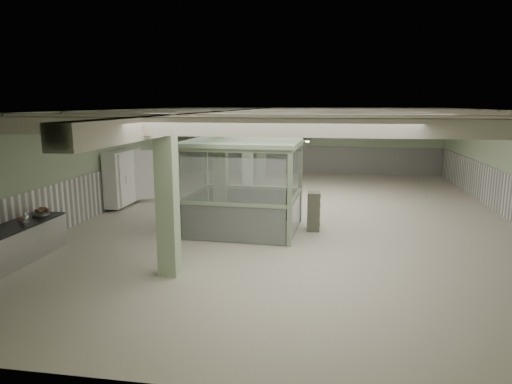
# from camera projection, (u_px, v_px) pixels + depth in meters

# --- Properties ---
(floor) EXTENTS (20.00, 20.00, 0.00)m
(floor) POSITION_uv_depth(u_px,v_px,m) (298.00, 216.00, 15.81)
(floor) COLOR beige
(floor) RESTS_ON ground
(ceiling) EXTENTS (14.00, 20.00, 0.02)m
(ceiling) POSITION_uv_depth(u_px,v_px,m) (300.00, 110.00, 15.12)
(ceiling) COLOR silver
(ceiling) RESTS_ON wall_back
(wall_back) EXTENTS (14.00, 0.02, 3.60)m
(wall_back) POSITION_uv_depth(u_px,v_px,m) (312.00, 141.00, 25.16)
(wall_back) COLOR #A3B994
(wall_back) RESTS_ON floor
(wall_front) EXTENTS (14.00, 0.02, 3.60)m
(wall_front) POSITION_uv_depth(u_px,v_px,m) (246.00, 266.00, 5.78)
(wall_front) COLOR #A3B994
(wall_front) RESTS_ON floor
(wall_left) EXTENTS (0.02, 20.00, 3.60)m
(wall_left) POSITION_uv_depth(u_px,v_px,m) (107.00, 160.00, 16.57)
(wall_left) COLOR #A3B994
(wall_left) RESTS_ON floor
(wainscot_left) EXTENTS (0.05, 19.90, 1.50)m
(wainscot_left) POSITION_uv_depth(u_px,v_px,m) (109.00, 189.00, 16.76)
(wainscot_left) COLOR white
(wainscot_left) RESTS_ON floor
(wainscot_back) EXTENTS (13.90, 0.05, 1.50)m
(wainscot_back) POSITION_uv_depth(u_px,v_px,m) (311.00, 160.00, 25.33)
(wainscot_back) COLOR white
(wainscot_back) RESTS_ON floor
(girder) EXTENTS (0.45, 19.90, 0.40)m
(girder) POSITION_uv_depth(u_px,v_px,m) (227.00, 117.00, 15.56)
(girder) COLOR silver
(girder) RESTS_ON ceiling
(beam_a) EXTENTS (13.90, 0.35, 0.32)m
(beam_a) POSITION_uv_depth(u_px,v_px,m) (272.00, 127.00, 7.89)
(beam_a) COLOR silver
(beam_a) RESTS_ON ceiling
(beam_b) EXTENTS (13.90, 0.35, 0.32)m
(beam_b) POSITION_uv_depth(u_px,v_px,m) (286.00, 122.00, 10.31)
(beam_b) COLOR silver
(beam_b) RESTS_ON ceiling
(beam_c) EXTENTS (13.90, 0.35, 0.32)m
(beam_c) POSITION_uv_depth(u_px,v_px,m) (294.00, 118.00, 12.74)
(beam_c) COLOR silver
(beam_c) RESTS_ON ceiling
(beam_d) EXTENTS (13.90, 0.35, 0.32)m
(beam_d) POSITION_uv_depth(u_px,v_px,m) (300.00, 116.00, 15.16)
(beam_d) COLOR silver
(beam_d) RESTS_ON ceiling
(beam_e) EXTENTS (13.90, 0.35, 0.32)m
(beam_e) POSITION_uv_depth(u_px,v_px,m) (304.00, 114.00, 17.58)
(beam_e) COLOR silver
(beam_e) RESTS_ON ceiling
(beam_f) EXTENTS (13.90, 0.35, 0.32)m
(beam_f) POSITION_uv_depth(u_px,v_px,m) (308.00, 113.00, 20.00)
(beam_f) COLOR silver
(beam_f) RESTS_ON ceiling
(beam_g) EXTENTS (13.90, 0.35, 0.32)m
(beam_g) POSITION_uv_depth(u_px,v_px,m) (310.00, 112.00, 22.43)
(beam_g) COLOR silver
(beam_g) RESTS_ON ceiling
(column_a) EXTENTS (0.42, 0.42, 3.60)m
(column_a) POSITION_uv_depth(u_px,v_px,m) (167.00, 197.00, 10.05)
(column_a) COLOR #B1C9A2
(column_a) RESTS_ON floor
(column_b) EXTENTS (0.42, 0.42, 3.60)m
(column_b) POSITION_uv_depth(u_px,v_px,m) (221.00, 167.00, 14.89)
(column_b) COLOR #B1C9A2
(column_b) RESTS_ON floor
(column_c) EXTENTS (0.42, 0.42, 3.60)m
(column_c) POSITION_uv_depth(u_px,v_px,m) (248.00, 151.00, 19.74)
(column_c) COLOR #B1C9A2
(column_c) RESTS_ON floor
(column_d) EXTENTS (0.42, 0.42, 3.60)m
(column_d) POSITION_uv_depth(u_px,v_px,m) (261.00, 143.00, 23.61)
(column_d) COLOR #B1C9A2
(column_d) RESTS_ON floor
(pendant_front) EXTENTS (0.44, 0.44, 0.22)m
(pendant_front) POSITION_uv_depth(u_px,v_px,m) (307.00, 138.00, 10.31)
(pendant_front) COLOR #2D3B2C
(pendant_front) RESTS_ON ceiling
(pendant_mid) EXTENTS (0.44, 0.44, 0.22)m
(pendant_mid) POSITION_uv_depth(u_px,v_px,m) (315.00, 126.00, 15.63)
(pendant_mid) COLOR #2D3B2C
(pendant_mid) RESTS_ON ceiling
(pendant_back) EXTENTS (0.44, 0.44, 0.22)m
(pendant_back) POSITION_uv_depth(u_px,v_px,m) (319.00, 121.00, 20.48)
(pendant_back) COLOR #2D3B2C
(pendant_back) RESTS_ON ceiling
(pitcher_far) EXTENTS (0.24, 0.26, 0.27)m
(pitcher_far) POSITION_uv_depth(u_px,v_px,m) (25.00, 217.00, 11.37)
(pitcher_far) COLOR silver
(pitcher_far) RESTS_ON prep_counter
(veg_colander) EXTENTS (0.58, 0.58, 0.21)m
(veg_colander) POSITION_uv_depth(u_px,v_px,m) (41.00, 212.00, 12.03)
(veg_colander) COLOR #434349
(veg_colander) RESTS_ON prep_counter
(orange_bowl) EXTENTS (0.29, 0.29, 0.08)m
(orange_bowl) POSITION_uv_depth(u_px,v_px,m) (24.00, 221.00, 11.38)
(orange_bowl) COLOR #B2B2B7
(orange_bowl) RESTS_ON prep_counter
(walkin_cooler) EXTENTS (1.06, 2.19, 2.01)m
(walkin_cooler) POSITION_uv_depth(u_px,v_px,m) (124.00, 180.00, 17.17)
(walkin_cooler) COLOR white
(walkin_cooler) RESTS_ON floor
(guard_booth) EXTENTS (3.52, 3.01, 2.75)m
(guard_booth) POSITION_uv_depth(u_px,v_px,m) (243.00, 171.00, 13.63)
(guard_booth) COLOR #8DA584
(guard_booth) RESTS_ON floor
(filing_cabinet) EXTENTS (0.40, 0.56, 1.18)m
(filing_cabinet) POSITION_uv_depth(u_px,v_px,m) (314.00, 211.00, 13.93)
(filing_cabinet) COLOR #5B5E4E
(filing_cabinet) RESTS_ON floor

